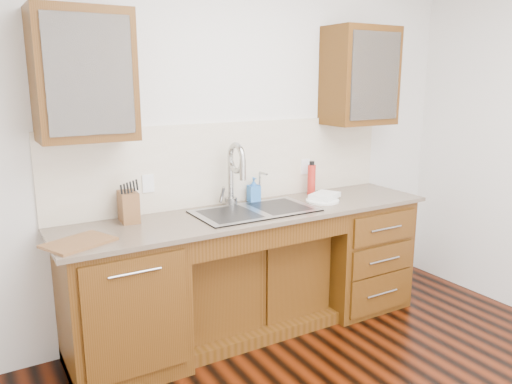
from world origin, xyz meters
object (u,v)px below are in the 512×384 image
knife_block (129,207)px  cutting_board (79,243)px  soap_bottle (254,190)px  plate (322,201)px  water_bottle (311,180)px

knife_block → cutting_board: bearing=-137.4°
soap_bottle → knife_block: knife_block is taller
soap_bottle → plate: soap_bottle is taller
soap_bottle → knife_block: (-0.96, -0.05, 0.01)m
plate → knife_block: bearing=171.5°
cutting_board → soap_bottle: bearing=14.7°
knife_block → cutting_board: size_ratio=0.55×
soap_bottle → plate: bearing=-23.7°
soap_bottle → cutting_board: soap_bottle is taller
plate → knife_block: 1.42m
soap_bottle → cutting_board: 1.38m
soap_bottle → cutting_board: size_ratio=0.52×
soap_bottle → water_bottle: size_ratio=0.78×
plate → cutting_board: size_ratio=0.71×
plate → cutting_board: cutting_board is taller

